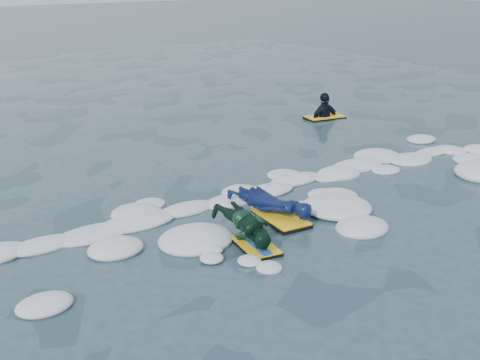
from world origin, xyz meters
The scene contains 5 objects.
ground centered at (0.00, 0.00, 0.00)m, with size 120.00×120.00×0.00m, color #18303B.
foam_band centered at (0.00, 1.03, 0.00)m, with size 12.00×3.10×0.30m, color silver, non-canonical shape.
prone_woman_unit centered at (0.29, 0.64, 0.20)m, with size 0.92×1.60×0.39m.
prone_child_unit centered at (-0.60, 0.04, 0.25)m, with size 0.81×1.34×0.49m.
waiting_rider_unit centered at (5.34, 5.01, -0.07)m, with size 1.10×0.72×1.54m.
Camera 1 is at (-5.10, -6.30, 3.71)m, focal length 45.00 mm.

